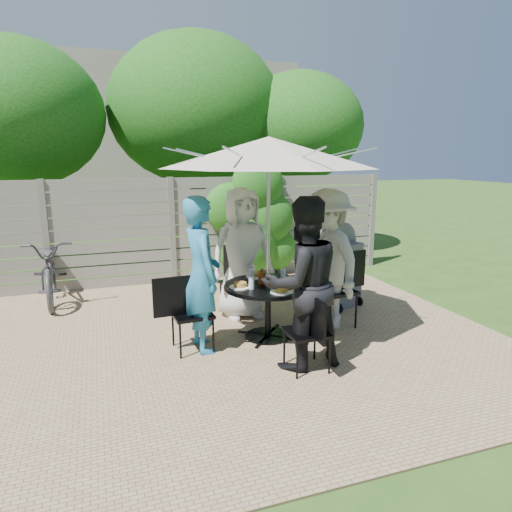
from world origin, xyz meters
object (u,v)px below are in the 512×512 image
object	(u,v)px
syrup_jug	(262,277)
bicycle	(51,269)
plate_back	(256,275)
chair_front	(307,348)
person_right	(327,260)
person_left	(201,275)
person_back	(242,254)
plate_right	(294,279)
glass_left	(252,283)
glass_right	(283,274)
bbq_grill	(337,268)
plate_front	(281,290)
plate_left	(240,286)
patio_table	(268,301)
person_front	(302,284)
chair_back	(239,295)
chair_left	(191,329)
coffee_cup	(268,274)
glass_back	(251,274)
umbrella	(269,153)
glass_front	(286,283)
chair_right	(335,305)

from	to	relation	value
syrup_jug	bicycle	size ratio (longest dim) A/B	0.08
plate_back	bicycle	xyz separation A→B (m)	(-2.60, 2.12, -0.21)
chair_front	person_right	bearing A→B (deg)	-34.81
syrup_jug	person_left	bearing A→B (deg)	-171.69
person_back	plate_right	size ratio (longest dim) A/B	6.95
glass_left	bicycle	world-z (taller)	bicycle
glass_right	bbq_grill	bearing A→B (deg)	31.22
person_right	plate_back	size ratio (longest dim) A/B	6.98
plate_front	glass_right	distance (m)	0.53
chair_front	plate_left	bearing A→B (deg)	26.35
patio_table	person_front	size ratio (longest dim) A/B	0.62
chair_back	person_back	size ratio (longest dim) A/B	0.51
chair_left	plate_back	xyz separation A→B (m)	(0.93, 0.44, 0.44)
chair_back	person_left	size ratio (longest dim) A/B	0.52
glass_left	plate_right	bearing A→B (deg)	14.21
syrup_jug	coffee_cup	size ratio (longest dim) A/B	1.33
chair_left	bbq_grill	xyz separation A→B (m)	(2.35, 0.89, 0.31)
plate_right	syrup_jug	distance (m)	0.43
patio_table	plate_back	xyz separation A→B (m)	(-0.03, 0.36, 0.23)
person_back	person_left	distance (m)	1.17
person_left	coffee_cup	world-z (taller)	person_left
chair_left	syrup_jug	size ratio (longest dim) A/B	5.66
person_back	chair_front	distance (m)	1.91
chair_back	person_right	distance (m)	1.42
glass_back	coffee_cup	distance (m)	0.21
plate_back	bbq_grill	xyz separation A→B (m)	(1.42, 0.46, -0.14)
umbrella	person_left	size ratio (longest dim) A/B	1.50
person_right	syrup_jug	xyz separation A→B (m)	(-0.89, -0.02, -0.14)
syrup_jug	person_back	bearing A→B (deg)	90.20
patio_table	plate_front	bearing A→B (deg)	-85.40
person_right	coffee_cup	world-z (taller)	person_right
syrup_jug	glass_left	bearing A→B (deg)	-137.59
patio_table	umbrella	bearing A→B (deg)	153.43
glass_left	chair_left	bearing A→B (deg)	176.12
plate_right	syrup_jug	world-z (taller)	syrup_jug
glass_front	chair_front	bearing A→B (deg)	-93.99
person_back	syrup_jug	xyz separation A→B (m)	(0.00, -0.78, -0.13)
plate_back	plate_left	distance (m)	0.51
coffee_cup	glass_left	bearing A→B (deg)	-133.31
chair_right	bbq_grill	world-z (taller)	bbq_grill
person_left	syrup_jug	xyz separation A→B (m)	(0.76, 0.11, -0.12)
glass_left	syrup_jug	xyz separation A→B (m)	(0.19, 0.17, 0.01)
glass_left	bbq_grill	bearing A→B (deg)	29.85
chair_right	coffee_cup	world-z (taller)	chair_right
chair_right	glass_right	world-z (taller)	chair_right
person_back	coffee_cup	world-z (taller)	person_back
patio_table	bicycle	size ratio (longest dim) A/B	0.59
chair_right	person_right	distance (m)	0.62
chair_back	plate_right	xyz separation A→B (m)	(0.44, -0.93, 0.43)
chair_left	syrup_jug	bearing A→B (deg)	4.43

